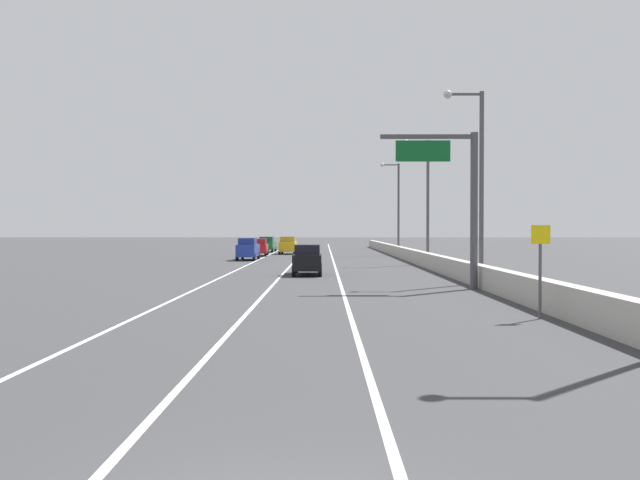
# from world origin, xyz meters

# --- Properties ---
(ground_plane) EXTENTS (320.00, 320.00, 0.00)m
(ground_plane) POSITION_xyz_m (0.00, 64.00, 0.00)
(ground_plane) COLOR #38383A
(lane_stripe_left) EXTENTS (0.16, 130.00, 0.00)m
(lane_stripe_left) POSITION_xyz_m (-5.50, 55.00, 0.00)
(lane_stripe_left) COLOR silver
(lane_stripe_left) RESTS_ON ground_plane
(lane_stripe_center) EXTENTS (0.16, 130.00, 0.00)m
(lane_stripe_center) POSITION_xyz_m (-2.00, 55.00, 0.00)
(lane_stripe_center) COLOR silver
(lane_stripe_center) RESTS_ON ground_plane
(lane_stripe_right) EXTENTS (0.16, 130.00, 0.00)m
(lane_stripe_right) POSITION_xyz_m (1.50, 55.00, 0.00)
(lane_stripe_right) COLOR silver
(lane_stripe_right) RESTS_ON ground_plane
(jersey_barrier_right) EXTENTS (0.60, 120.00, 1.10)m
(jersey_barrier_right) POSITION_xyz_m (8.43, 40.00, 0.55)
(jersey_barrier_right) COLOR #B2ADA3
(jersey_barrier_right) RESTS_ON ground_plane
(overhead_sign_gantry) EXTENTS (4.68, 0.36, 7.50)m
(overhead_sign_gantry) POSITION_xyz_m (7.08, 24.72, 4.73)
(overhead_sign_gantry) COLOR #47474C
(overhead_sign_gantry) RESTS_ON ground_plane
(speed_advisory_sign) EXTENTS (0.60, 0.11, 3.00)m
(speed_advisory_sign) POSITION_xyz_m (7.53, 14.41, 1.76)
(speed_advisory_sign) COLOR #4C4C51
(speed_advisory_sign) RESTS_ON ground_plane
(lamp_post_right_second) EXTENTS (2.14, 0.44, 10.19)m
(lamp_post_right_second) POSITION_xyz_m (8.69, 27.88, 5.85)
(lamp_post_right_second) COLOR #4C4C51
(lamp_post_right_second) RESTS_ON ground_plane
(lamp_post_right_third) EXTENTS (2.14, 0.44, 10.19)m
(lamp_post_right_third) POSITION_xyz_m (8.87, 46.40, 5.85)
(lamp_post_right_third) COLOR #4C4C51
(lamp_post_right_third) RESTS_ON ground_plane
(lamp_post_right_fourth) EXTENTS (2.14, 0.44, 10.19)m
(lamp_post_right_fourth) POSITION_xyz_m (8.64, 64.92, 5.85)
(lamp_post_right_fourth) COLOR #4C4C51
(lamp_post_right_fourth) RESTS_ON ground_plane
(car_yellow_0) EXTENTS (2.01, 4.45, 2.04)m
(car_yellow_0) POSITION_xyz_m (-3.51, 68.44, 1.01)
(car_yellow_0) COLOR gold
(car_yellow_0) RESTS_ON ground_plane
(car_red_1) EXTENTS (1.95, 4.74, 1.85)m
(car_red_1) POSITION_xyz_m (-6.34, 63.17, 0.93)
(car_red_1) COLOR red
(car_red_1) RESTS_ON ground_plane
(car_blue_2) EXTENTS (1.79, 4.67, 2.07)m
(car_blue_2) POSITION_xyz_m (-6.44, 53.86, 1.03)
(car_blue_2) COLOR #1E389E
(car_blue_2) RESTS_ON ground_plane
(car_green_3) EXTENTS (2.06, 4.53, 1.94)m
(car_green_3) POSITION_xyz_m (-6.56, 75.58, 0.97)
(car_green_3) COLOR #196033
(car_green_3) RESTS_ON ground_plane
(car_black_4) EXTENTS (1.81, 4.52, 1.91)m
(car_black_4) POSITION_xyz_m (-0.40, 34.38, 0.96)
(car_black_4) COLOR black
(car_black_4) RESTS_ON ground_plane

